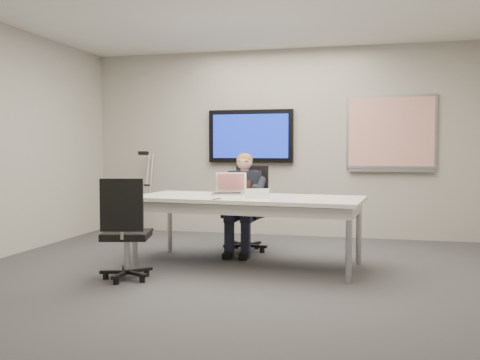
% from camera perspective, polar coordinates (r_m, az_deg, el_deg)
% --- Properties ---
extents(floor, '(6.00, 6.00, 0.02)m').
position_cam_1_polar(floor, '(5.30, -0.58, -10.88)').
color(floor, '#373739').
rests_on(floor, ground).
extents(wall_back, '(6.00, 0.02, 2.80)m').
position_cam_1_polar(wall_back, '(8.08, 4.70, 3.98)').
color(wall_back, '#AAA499').
rests_on(wall_back, ground).
extents(wall_front, '(6.00, 0.02, 2.80)m').
position_cam_1_polar(wall_front, '(2.36, -19.09, 5.69)').
color(wall_front, '#AAA499').
rests_on(wall_front, ground).
extents(conference_table, '(2.59, 1.26, 0.77)m').
position_cam_1_polar(conference_table, '(5.94, 0.80, -2.63)').
color(conference_table, white).
rests_on(conference_table, ground).
extents(tv_display, '(1.30, 0.09, 0.80)m').
position_cam_1_polar(tv_display, '(8.12, 1.15, 4.69)').
color(tv_display, black).
rests_on(tv_display, wall_back).
extents(whiteboard, '(1.25, 0.08, 1.10)m').
position_cam_1_polar(whiteboard, '(7.96, 15.80, 4.82)').
color(whiteboard, '#999CA1').
rests_on(whiteboard, wall_back).
extents(office_chair_far, '(0.60, 0.60, 1.09)m').
position_cam_1_polar(office_chair_far, '(6.86, 0.74, -4.75)').
color(office_chair_far, black).
rests_on(office_chair_far, ground).
extents(office_chair_near, '(0.59, 0.59, 1.02)m').
position_cam_1_polar(office_chair_near, '(5.44, -12.08, -7.16)').
color(office_chair_near, black).
rests_on(office_chair_near, ground).
extents(seated_person, '(0.40, 0.68, 1.25)m').
position_cam_1_polar(seated_person, '(6.61, 0.20, -3.62)').
color(seated_person, '#1C1E2E').
rests_on(seated_person, office_chair_far).
extents(crutch, '(0.34, 0.70, 1.35)m').
position_cam_1_polar(crutch, '(8.48, -9.81, -1.16)').
color(crutch, '#AFB1B7').
rests_on(crutch, ground).
extents(laptop, '(0.41, 0.41, 0.25)m').
position_cam_1_polar(laptop, '(6.23, -1.17, -0.95)').
color(laptop, silver).
rests_on(laptop, conference_table).
extents(name_tent, '(0.27, 0.15, 0.10)m').
position_cam_1_polar(name_tent, '(5.74, 1.84, -1.42)').
color(name_tent, white).
rests_on(name_tent, conference_table).
extents(pen, '(0.06, 0.12, 0.01)m').
position_cam_1_polar(pen, '(5.60, -2.49, -2.02)').
color(pen, black).
rests_on(pen, conference_table).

